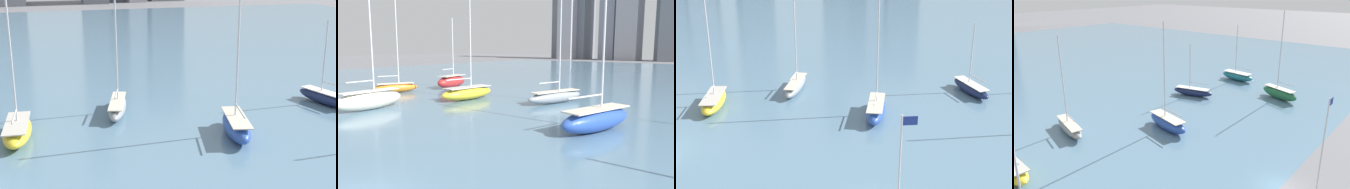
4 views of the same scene
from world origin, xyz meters
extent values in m
cube|color=slate|center=(0.00, 70.00, 0.00)|extent=(180.00, 140.00, 0.00)
ellipsoid|color=#19234C|center=(17.73, 25.53, 0.76)|extent=(3.76, 8.07, 1.51)
cube|color=silver|center=(17.73, 25.53, 1.47)|extent=(3.09, 6.62, 0.10)
cube|color=#2D2D33|center=(17.73, 25.53, 0.34)|extent=(0.49, 1.41, 0.68)
cylinder|color=silver|center=(17.59, 26.10, 5.72)|extent=(0.18, 0.18, 8.40)
cylinder|color=silver|center=(18.04, 24.28, 2.62)|extent=(1.03, 3.66, 0.14)
ellipsoid|color=yellow|center=(-17.02, 23.79, 0.86)|extent=(3.14, 8.42, 1.71)
cube|color=#BCB7AD|center=(-17.02, 23.79, 1.67)|extent=(2.58, 6.90, 0.10)
cube|color=#2D2D33|center=(-17.02, 23.79, 0.39)|extent=(0.26, 1.49, 0.77)
cylinder|color=silver|center=(-16.98, 24.41, 7.88)|extent=(0.18, 0.18, 12.33)
cylinder|color=silver|center=(-17.12, 22.40, 2.82)|extent=(0.42, 4.04, 0.14)
ellipsoid|color=#284CA8|center=(3.31, 18.88, 0.98)|extent=(4.10, 8.46, 1.95)
cube|color=beige|center=(3.31, 18.88, 1.90)|extent=(3.36, 6.94, 0.10)
cube|color=#2D2D33|center=(3.31, 18.88, 0.44)|extent=(0.49, 1.47, 0.88)
cylinder|color=silver|center=(3.45, 19.47, 8.69)|extent=(0.18, 0.18, 13.48)
cylinder|color=silver|center=(2.98, 17.46, 3.05)|extent=(1.09, 4.06, 0.14)
ellipsoid|color=gray|center=(-6.50, 28.80, 0.77)|extent=(3.99, 8.98, 1.53)
cube|color=beige|center=(-6.50, 28.80, 1.48)|extent=(3.27, 7.36, 0.10)
cube|color=#2D2D33|center=(-6.50, 28.80, 0.35)|extent=(0.55, 1.57, 0.69)
cylinder|color=silver|center=(-6.33, 29.44, 7.60)|extent=(0.18, 0.18, 12.14)
cylinder|color=silver|center=(-6.76, 27.78, 2.63)|extent=(1.00, 3.36, 0.14)
camera|label=1|loc=(-14.96, -20.11, 16.55)|focal=50.00mm
camera|label=2|loc=(14.29, -6.43, 6.97)|focal=35.00mm
camera|label=3|loc=(-5.63, -33.26, 23.76)|focal=50.00mm
camera|label=4|loc=(-28.97, -10.85, 19.90)|focal=35.00mm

